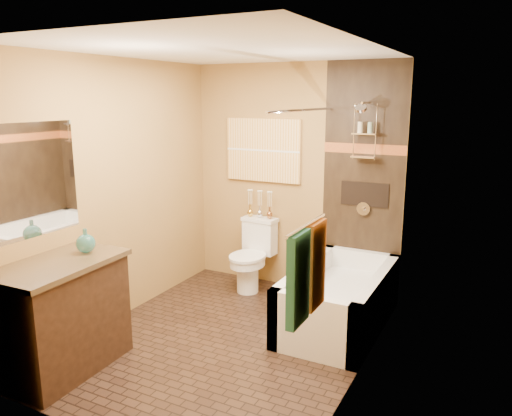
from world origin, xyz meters
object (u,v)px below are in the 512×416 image
Objects in this scene: bathtub at (339,303)px; toilet at (253,255)px; vanity at (60,315)px; sunset_painting at (263,150)px.

toilet reaches higher than bathtub.
vanity is at bearing -134.58° from bathtub.
toilet is (0.00, -0.26, -1.15)m from sunset_painting.
vanity is (-0.55, -2.48, -1.10)m from sunset_painting.
sunset_painting reaches higher than vanity.
bathtub is 1.90× the size of toilet.
toilet is (-1.17, 0.46, 0.18)m from bathtub.
sunset_painting is 0.86× the size of vanity.
sunset_painting reaches higher than toilet.
toilet is 2.28m from vanity.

